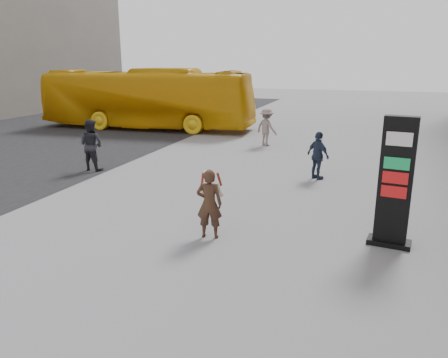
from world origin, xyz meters
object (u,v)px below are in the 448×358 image
(bus, at_px, (147,99))
(pedestrian_c, at_px, (318,156))
(pedestrian_b, at_px, (267,127))
(info_pylon, at_px, (395,183))
(pedestrian_a, at_px, (91,145))
(woman, at_px, (209,203))

(bus, height_order, pedestrian_c, bus)
(bus, xyz_separation_m, pedestrian_b, (7.53, -2.91, -0.82))
(info_pylon, bearing_deg, pedestrian_a, 167.96)
(bus, distance_m, pedestrian_a, 9.66)
(info_pylon, relative_size, pedestrian_c, 1.74)
(info_pylon, distance_m, pedestrian_b, 11.06)
(pedestrian_a, bearing_deg, bus, -70.39)
(info_pylon, xyz_separation_m, pedestrian_b, (-4.97, 9.87, -0.52))
(info_pylon, distance_m, woman, 3.87)
(pedestrian_b, height_order, pedestrian_c, pedestrian_b)
(woman, distance_m, pedestrian_a, 7.44)
(info_pylon, xyz_separation_m, pedestrian_c, (-2.09, 4.82, -0.58))
(info_pylon, relative_size, bus, 0.23)
(info_pylon, height_order, pedestrian_c, info_pylon)
(pedestrian_b, xyz_separation_m, pedestrian_c, (2.88, -5.04, -0.06))
(woman, bearing_deg, pedestrian_b, -93.71)
(info_pylon, bearing_deg, bus, 142.28)
(pedestrian_a, height_order, pedestrian_c, pedestrian_a)
(woman, bearing_deg, bus, -67.52)
(woman, bearing_deg, info_pylon, -178.01)
(pedestrian_c, bearing_deg, bus, 1.62)
(woman, bearing_deg, pedestrian_c, -116.57)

